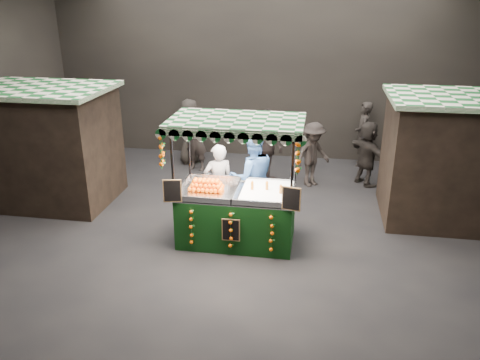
# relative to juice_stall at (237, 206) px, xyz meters

# --- Properties ---
(ground) EXTENTS (12.00, 12.00, 0.00)m
(ground) POSITION_rel_juice_stall_xyz_m (-0.14, 0.30, -0.75)
(ground) COLOR black
(ground) RESTS_ON ground
(market_hall) EXTENTS (12.10, 10.10, 5.05)m
(market_hall) POSITION_rel_juice_stall_xyz_m (-0.14, 0.30, 2.64)
(market_hall) COLOR black
(market_hall) RESTS_ON ground
(neighbour_stall_left) EXTENTS (3.00, 2.20, 2.60)m
(neighbour_stall_left) POSITION_rel_juice_stall_xyz_m (-4.54, 1.30, 0.56)
(neighbour_stall_left) COLOR black
(neighbour_stall_left) RESTS_ON ground
(neighbour_stall_right) EXTENTS (3.00, 2.20, 2.60)m
(neighbour_stall_right) POSITION_rel_juice_stall_xyz_m (4.26, 1.80, 0.56)
(neighbour_stall_right) COLOR black
(neighbour_stall_right) RESTS_ON ground
(juice_stall) EXTENTS (2.48, 1.46, 2.41)m
(juice_stall) POSITION_rel_juice_stall_xyz_m (0.00, 0.00, 0.00)
(juice_stall) COLOR #0B330E
(juice_stall) RESTS_ON ground
(vendor_grey) EXTENTS (0.72, 0.62, 1.68)m
(vendor_grey) POSITION_rel_juice_stall_xyz_m (-0.52, 0.81, 0.09)
(vendor_grey) COLOR gray
(vendor_grey) RESTS_ON ground
(vendor_blue) EXTENTS (1.15, 1.03, 1.96)m
(vendor_blue) POSITION_rel_juice_stall_xyz_m (0.16, 0.89, 0.23)
(vendor_blue) COLOR #2A4D87
(vendor_blue) RESTS_ON ground
(shopper_0) EXTENTS (0.65, 0.48, 1.62)m
(shopper_0) POSITION_rel_juice_stall_xyz_m (-1.74, 3.79, 0.06)
(shopper_0) COLOR #2E2725
(shopper_0) RESTS_ON ground
(shopper_1) EXTENTS (1.06, 0.96, 1.78)m
(shopper_1) POSITION_rel_juice_stall_xyz_m (3.53, 2.76, 0.14)
(shopper_1) COLOR black
(shopper_1) RESTS_ON ground
(shopper_2) EXTENTS (1.11, 1.07, 1.86)m
(shopper_2) POSITION_rel_juice_stall_xyz_m (0.19, 3.24, 0.18)
(shopper_2) COLOR #2B2423
(shopper_2) RESTS_ON ground
(shopper_3) EXTENTS (1.15, 1.15, 1.60)m
(shopper_3) POSITION_rel_juice_stall_xyz_m (1.32, 3.15, 0.05)
(shopper_3) COLOR #2A2422
(shopper_3) RESTS_ON ground
(shopper_4) EXTENTS (1.04, 0.97, 1.79)m
(shopper_4) POSITION_rel_juice_stall_xyz_m (-2.07, 4.33, 0.15)
(shopper_4) COLOR #2D2824
(shopper_4) RESTS_ON ground
(shopper_5) EXTENTS (1.23, 1.50, 1.61)m
(shopper_5) POSITION_rel_juice_stall_xyz_m (2.64, 3.44, 0.06)
(shopper_5) COLOR #2A2522
(shopper_5) RESTS_ON ground
(shopper_6) EXTENTS (0.47, 0.67, 1.77)m
(shopper_6) POSITION_rel_juice_stall_xyz_m (2.62, 4.90, 0.14)
(shopper_6) COLOR #282320
(shopper_6) RESTS_ON ground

